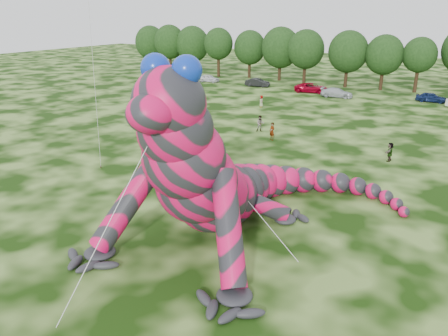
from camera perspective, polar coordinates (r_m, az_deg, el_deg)
The scene contains 21 objects.
ground at distance 24.90m, azimuth 2.97°, elevation -10.01°, with size 240.00×240.00×0.00m, color #16330A.
inflatable_gecko at distance 25.42m, azimuth -0.04°, elevation 3.69°, with size 17.92×21.28×10.64m, color #D50C4F, non-canonical shape.
tree_0 at distance 101.77m, azimuth -9.57°, elevation 15.23°, with size 6.91×6.22×9.51m, color black, non-canonical shape.
tree_1 at distance 97.02m, azimuth -7.09°, elevation 15.23°, with size 6.74×6.07×9.81m, color black, non-canonical shape.
tree_2 at distance 94.52m, azimuth -4.13°, elevation 15.15°, with size 7.04×6.34×9.64m, color black, non-canonical shape.
tree_3 at distance 89.20m, azimuth -0.73°, elevation 14.86°, with size 5.81×5.23×9.44m, color black, non-canonical shape.
tree_4 at distance 87.74m, azimuth 3.37°, elevation 14.62°, with size 6.22×5.60×9.06m, color black, non-canonical shape.
tree_5 at distance 84.73m, azimuth 7.35°, elevation 14.57°, with size 7.16×6.44×9.80m, color black, non-canonical shape.
tree_6 at distance 81.10m, azimuth 10.57°, elevation 14.07°, with size 6.52×5.86×9.49m, color black, non-canonical shape.
tree_7 at distance 79.02m, azimuth 15.84°, elevation 13.52°, with size 6.68×6.01×9.48m, color black, non-canonical shape.
tree_8 at distance 77.97m, azimuth 20.10°, elevation 12.81°, with size 6.14×5.53×8.94m, color black, non-canonical shape.
tree_9 at distance 77.57m, azimuth 24.04°, elevation 12.19°, with size 5.27×4.74×8.68m, color black, non-canonical shape.
car_0 at distance 82.55m, azimuth -2.01°, elevation 11.64°, with size 1.62×4.04×1.38m, color white.
car_1 at distance 77.53m, azimuth 4.39°, elevation 11.07°, with size 1.49×4.27×1.41m, color black.
car_2 at distance 72.82m, azimuth 11.39°, elevation 10.23°, with size 2.52×5.46×1.52m, color #9A021A.
car_3 at distance 69.59m, azimuth 14.52°, elevation 9.51°, with size 1.95×4.79×1.39m, color silver.
car_4 at distance 70.36m, azimuth 25.43°, elevation 8.35°, with size 1.65×4.11×1.40m, color #101E48.
spectator_0 at distance 44.58m, azimuth 6.29°, elevation 4.78°, with size 0.67×0.44×1.83m, color gray.
spectator_4 at distance 60.52m, azimuth 4.90°, elevation 8.69°, with size 0.78×0.51×1.59m, color gray.
spectator_5 at distance 40.69m, azimuth 20.85°, elevation 1.99°, with size 1.54×0.49×1.67m, color gray.
spectator_1 at distance 47.76m, azimuth 4.77°, elevation 5.81°, with size 0.86×0.67×1.77m, color gray.
Camera 1 is at (9.70, -19.32, 12.36)m, focal length 35.00 mm.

